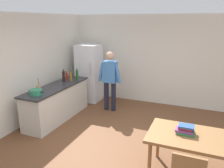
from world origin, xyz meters
name	(u,v)px	position (x,y,z in m)	size (l,w,h in m)	color
ground_plane	(117,149)	(0.00, 0.00, 0.00)	(14.00, 14.00, 0.00)	brown
wall_back	(153,60)	(0.00, 3.00, 1.35)	(6.40, 0.12, 2.70)	silver
wall_left	(19,71)	(-2.60, 0.20, 1.35)	(0.12, 5.60, 2.70)	silver
kitchen_counter	(58,102)	(-2.00, 0.80, 0.45)	(0.64, 2.20, 0.90)	beige
refrigerator	(89,73)	(-1.90, 2.40, 0.90)	(0.70, 0.67, 1.80)	white
person	(110,77)	(-0.95, 1.85, 0.98)	(0.70, 0.22, 1.70)	#1E1E2D
dining_table	(192,140)	(1.40, -0.30, 0.67)	(1.40, 0.90, 0.75)	olive
cooking_pot	(36,92)	(-2.00, 0.03, 0.96)	(0.40, 0.28, 0.12)	#2D845B
utensil_jar	(38,88)	(-2.13, 0.28, 0.98)	(0.11, 0.11, 0.32)	tan
bottle_wine_green	(77,75)	(-1.80, 1.50, 1.05)	(0.08, 0.08, 0.34)	#1E5123
bottle_sauce_red	(67,76)	(-2.14, 1.49, 1.00)	(0.06, 0.06, 0.24)	#B22319
bottle_wine_dark	(64,76)	(-2.07, 1.25, 1.05)	(0.08, 0.08, 0.34)	black
bottle_oil_amber	(71,77)	(-1.92, 1.37, 1.02)	(0.06, 0.06, 0.28)	#996619
book_stack	(185,130)	(1.28, -0.26, 0.82)	(0.30, 0.20, 0.14)	#387A47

